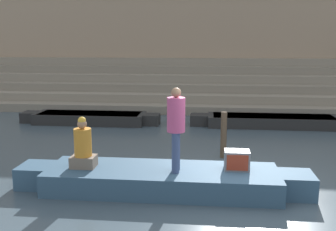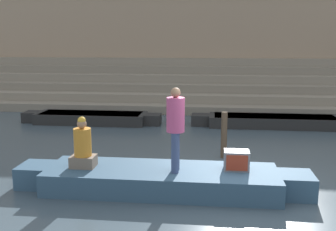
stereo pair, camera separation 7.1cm
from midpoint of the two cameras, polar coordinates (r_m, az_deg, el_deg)
The scene contains 10 objects.
ground_plane at distance 8.67m, azimuth 10.91°, elevation -10.15°, with size 120.00×120.00×0.00m, color #3D4C56.
ghat_steps at distance 19.26m, azimuth 8.29°, elevation 3.90°, with size 36.00×4.78×2.17m.
back_wall at distance 21.45m, azimuth 8.27°, elevation 12.26°, with size 34.20×1.28×7.35m.
rowboat_main at distance 8.27m, azimuth -1.14°, elevation -9.19°, with size 6.12×1.53×0.46m.
person_standing at distance 7.80m, azimuth 0.92°, elevation -1.24°, with size 0.36×0.36×1.71m.
person_rowing at distance 8.39m, azimuth -12.47°, elevation -4.55°, with size 0.51×0.40×1.08m.
tv_set at distance 8.22m, azimuth 9.71°, elevation -6.40°, with size 0.51×0.39×0.40m.
moored_boat_shore at distance 14.73m, azimuth 14.83°, elevation -0.74°, with size 5.98×1.24×0.39m.
moored_boat_distant at distance 15.09m, azimuth -11.38°, elevation -0.32°, with size 5.27×1.24×0.39m.
mooring_post at distance 10.49m, azimuth 7.88°, elevation -2.80°, with size 0.16×0.16×1.24m, color #473828.
Camera 1 is at (-0.81, -8.07, 3.08)m, focal length 42.00 mm.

